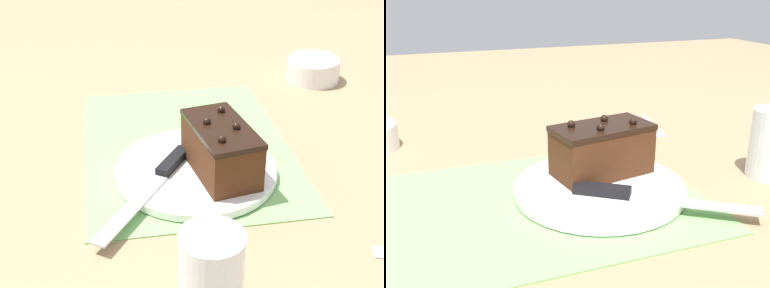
# 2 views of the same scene
# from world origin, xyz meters

# --- Properties ---
(ground_plane) EXTENTS (3.00, 3.00, 0.00)m
(ground_plane) POSITION_xyz_m (0.00, 0.00, 0.00)
(ground_plane) COLOR #9E7F5B
(placemat_woven) EXTENTS (0.46, 0.34, 0.00)m
(placemat_woven) POSITION_xyz_m (0.00, 0.00, 0.00)
(placemat_woven) COLOR #7AB266
(placemat_woven) RESTS_ON ground_plane
(cake_plate) EXTENTS (0.25, 0.25, 0.01)m
(cake_plate) POSITION_xyz_m (-0.09, -0.00, 0.01)
(cake_plate) COLOR white
(cake_plate) RESTS_ON placemat_woven
(chocolate_cake) EXTENTS (0.16, 0.10, 0.09)m
(chocolate_cake) POSITION_xyz_m (-0.11, -0.03, 0.06)
(chocolate_cake) COLOR #472614
(chocolate_cake) RESTS_ON cake_plate
(serving_knife) EXTENTS (0.22, 0.16, 0.01)m
(serving_knife) POSITION_xyz_m (-0.12, 0.06, 0.02)
(serving_knife) COLOR black
(serving_knife) RESTS_ON cake_plate
(dessert_fork) EXTENTS (0.05, 0.15, 0.01)m
(dessert_fork) POSITION_xyz_m (-0.32, -0.25, 0.00)
(dessert_fork) COLOR #B7BABF
(dessert_fork) RESTS_ON ground_plane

